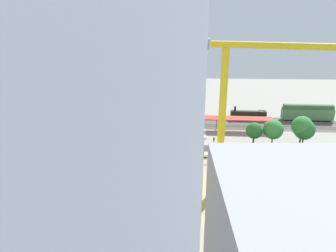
{
  "coord_description": "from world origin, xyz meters",
  "views": [
    {
      "loc": [
        -3.83,
        95.01,
        41.0
      ],
      "look_at": [
        0.08,
        1.37,
        6.61
      ],
      "focal_mm": 36.54,
      "sensor_mm": 36.0,
      "label": 1
    }
  ],
  "objects_px": {
    "parked_car_3": "(153,152)",
    "street_tree_2": "(304,129)",
    "street_tree_1": "(273,130)",
    "traffic_light": "(214,144)",
    "passenger_coach": "(308,112)",
    "box_truck_0": "(125,155)",
    "street_tree_4": "(302,126)",
    "platform_canopy_near": "(193,118)",
    "tower_crane": "(237,104)",
    "construction_building": "(137,156)",
    "street_tree_3": "(254,131)",
    "parked_car_4": "(132,152)",
    "parked_car_0": "(222,154)",
    "street_tree_0": "(57,130)",
    "parked_car_1": "(200,154)",
    "parked_car_5": "(109,151)",
    "parked_car_2": "(175,153)",
    "locomotive": "(250,115)"
  },
  "relations": [
    {
      "from": "locomotive",
      "to": "traffic_light",
      "type": "xyz_separation_m",
      "value": [
        16.11,
        33.26,
        2.35
      ]
    },
    {
      "from": "parked_car_0",
      "to": "construction_building",
      "type": "bearing_deg",
      "value": 43.55
    },
    {
      "from": "parked_car_2",
      "to": "street_tree_2",
      "type": "relative_size",
      "value": 0.54
    },
    {
      "from": "parked_car_3",
      "to": "street_tree_1",
      "type": "height_order",
      "value": "street_tree_1"
    },
    {
      "from": "street_tree_3",
      "to": "street_tree_4",
      "type": "distance_m",
      "value": 14.35
    },
    {
      "from": "platform_canopy_near",
      "to": "street_tree_4",
      "type": "bearing_deg",
      "value": 159.61
    },
    {
      "from": "passenger_coach",
      "to": "parked_car_4",
      "type": "xyz_separation_m",
      "value": [
        59.34,
        31.77,
        -2.46
      ]
    },
    {
      "from": "parked_car_0",
      "to": "street_tree_0",
      "type": "distance_m",
      "value": 49.88
    },
    {
      "from": "locomotive",
      "to": "parked_car_0",
      "type": "relative_size",
      "value": 3.33
    },
    {
      "from": "parked_car_3",
      "to": "passenger_coach",
      "type": "bearing_deg",
      "value": -149.39
    },
    {
      "from": "street_tree_1",
      "to": "traffic_light",
      "type": "height_order",
      "value": "street_tree_1"
    },
    {
      "from": "platform_canopy_near",
      "to": "tower_crane",
      "type": "bearing_deg",
      "value": 101.01
    },
    {
      "from": "street_tree_2",
      "to": "street_tree_4",
      "type": "bearing_deg",
      "value": -17.98
    },
    {
      "from": "traffic_light",
      "to": "street_tree_0",
      "type": "bearing_deg",
      "value": -10.88
    },
    {
      "from": "parked_car_4",
      "to": "street_tree_0",
      "type": "distance_m",
      "value": 25.35
    },
    {
      "from": "box_truck_0",
      "to": "locomotive",
      "type": "bearing_deg",
      "value": -138.2
    },
    {
      "from": "passenger_coach",
      "to": "parked_car_3",
      "type": "height_order",
      "value": "passenger_coach"
    },
    {
      "from": "parked_car_3",
      "to": "street_tree_1",
      "type": "xyz_separation_m",
      "value": [
        -34.86,
        -7.18,
        4.61
      ]
    },
    {
      "from": "passenger_coach",
      "to": "parked_car_1",
      "type": "bearing_deg",
      "value": 38.68
    },
    {
      "from": "street_tree_4",
      "to": "parked_car_4",
      "type": "bearing_deg",
      "value": 10.35
    },
    {
      "from": "box_truck_0",
      "to": "street_tree_1",
      "type": "height_order",
      "value": "street_tree_1"
    },
    {
      "from": "passenger_coach",
      "to": "box_truck_0",
      "type": "height_order",
      "value": "passenger_coach"
    },
    {
      "from": "parked_car_5",
      "to": "box_truck_0",
      "type": "xyz_separation_m",
      "value": [
        -5.32,
        4.13,
        0.86
      ]
    },
    {
      "from": "parked_car_3",
      "to": "street_tree_2",
      "type": "relative_size",
      "value": 0.57
    },
    {
      "from": "construction_building",
      "to": "passenger_coach",
      "type": "bearing_deg",
      "value": -135.17
    },
    {
      "from": "platform_canopy_near",
      "to": "parked_car_1",
      "type": "distance_m",
      "value": 21.82
    },
    {
      "from": "platform_canopy_near",
      "to": "street_tree_3",
      "type": "bearing_deg",
      "value": 143.47
    },
    {
      "from": "street_tree_1",
      "to": "parked_car_0",
      "type": "bearing_deg",
      "value": 25.45
    },
    {
      "from": "parked_car_2",
      "to": "construction_building",
      "type": "bearing_deg",
      "value": 68.48
    },
    {
      "from": "street_tree_0",
      "to": "street_tree_4",
      "type": "xyz_separation_m",
      "value": [
        -73.66,
        -1.6,
        1.56
      ]
    },
    {
      "from": "locomotive",
      "to": "street_tree_0",
      "type": "relative_size",
      "value": 2.16
    },
    {
      "from": "parked_car_1",
      "to": "street_tree_2",
      "type": "height_order",
      "value": "street_tree_2"
    },
    {
      "from": "parked_car_2",
      "to": "street_tree_0",
      "type": "bearing_deg",
      "value": -11.97
    },
    {
      "from": "street_tree_0",
      "to": "street_tree_2",
      "type": "xyz_separation_m",
      "value": [
        -74.38,
        -1.37,
        0.72
      ]
    },
    {
      "from": "parked_car_1",
      "to": "parked_car_5",
      "type": "relative_size",
      "value": 0.95
    },
    {
      "from": "street_tree_0",
      "to": "street_tree_1",
      "type": "relative_size",
      "value": 0.78
    },
    {
      "from": "platform_canopy_near",
      "to": "parked_car_4",
      "type": "distance_m",
      "value": 27.62
    },
    {
      "from": "tower_crane",
      "to": "street_tree_2",
      "type": "height_order",
      "value": "tower_crane"
    },
    {
      "from": "locomotive",
      "to": "street_tree_2",
      "type": "height_order",
      "value": "street_tree_2"
    },
    {
      "from": "tower_crane",
      "to": "box_truck_0",
      "type": "bearing_deg",
      "value": -28.52
    },
    {
      "from": "parked_car_3",
      "to": "street_tree_4",
      "type": "xyz_separation_m",
      "value": [
        -43.69,
        -8.86,
        5.09
      ]
    },
    {
      "from": "platform_canopy_near",
      "to": "parked_car_0",
      "type": "xyz_separation_m",
      "value": [
        -7.6,
        21.05,
        -3.51
      ]
    },
    {
      "from": "construction_building",
      "to": "street_tree_3",
      "type": "xyz_separation_m",
      "value": [
        -31.24,
        -27.82,
        -4.19
      ]
    },
    {
      "from": "street_tree_1",
      "to": "street_tree_4",
      "type": "xyz_separation_m",
      "value": [
        -8.83,
        -1.68,
        0.48
      ]
    },
    {
      "from": "parked_car_0",
      "to": "parked_car_4",
      "type": "distance_m",
      "value": 25.21
    },
    {
      "from": "locomotive",
      "to": "box_truck_0",
      "type": "bearing_deg",
      "value": 41.8
    },
    {
      "from": "parked_car_4",
      "to": "street_tree_0",
      "type": "bearing_deg",
      "value": -17.32
    },
    {
      "from": "locomotive",
      "to": "parked_car_3",
      "type": "bearing_deg",
      "value": 43.88
    },
    {
      "from": "street_tree_1",
      "to": "street_tree_4",
      "type": "relative_size",
      "value": 0.93
    },
    {
      "from": "box_truck_0",
      "to": "parked_car_3",
      "type": "bearing_deg",
      "value": -149.32
    }
  ]
}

